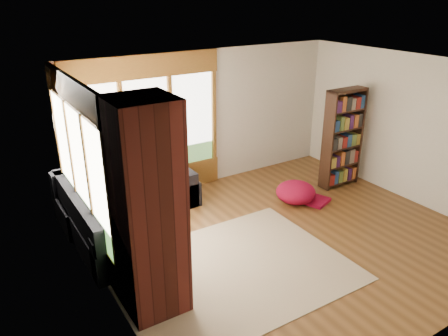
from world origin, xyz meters
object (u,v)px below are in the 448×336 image
sectional_sofa (128,208)px  dog_tan (144,172)px  area_rug (232,271)px  bookshelf (343,138)px  dog_brindle (117,206)px  brick_chimney (148,211)px  pouf (296,192)px

sectional_sofa → dog_tan: 0.64m
dog_tan → area_rug: bearing=-89.8°
sectional_sofa → bookshelf: 4.20m
area_rug → dog_brindle: (-1.13, 1.27, 0.75)m
brick_chimney → area_rug: size_ratio=0.83×
area_rug → bookshelf: bearing=21.1°
brick_chimney → dog_tan: size_ratio=2.80×
brick_chimney → area_rug: (1.18, 0.07, -1.29)m
area_rug → bookshelf: (3.36, 1.30, 0.95)m
brick_chimney → dog_brindle: (0.05, 1.33, -0.55)m
brick_chimney → area_rug: bearing=3.2°
sectional_sofa → dog_tan: bearing=22.1°
dog_tan → sectional_sofa: bearing=-163.4°
dog_tan → dog_brindle: dog_tan is taller
sectional_sofa → area_rug: (0.73, -1.98, -0.30)m
sectional_sofa → bookshelf: bookshelf is taller
area_rug → pouf: (2.12, 1.15, 0.20)m
sectional_sofa → brick_chimney: bearing=-105.4°
area_rug → pouf: bearing=28.3°
area_rug → dog_tan: size_ratio=3.39×
area_rug → pouf: pouf is taller
brick_chimney → bookshelf: bearing=16.7°
dog_tan → dog_brindle: size_ratio=1.06×
brick_chimney → dog_tan: brick_chimney is taller
bookshelf → dog_brindle: bookshelf is taller
bookshelf → pouf: (-1.24, -0.15, -0.75)m
pouf → dog_tan: dog_tan is taller
brick_chimney → dog_brindle: brick_chimney is taller
pouf → dog_brindle: dog_brindle is taller
sectional_sofa → pouf: size_ratio=3.07×
brick_chimney → pouf: bearing=20.1°
brick_chimney → sectional_sofa: size_ratio=1.18×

